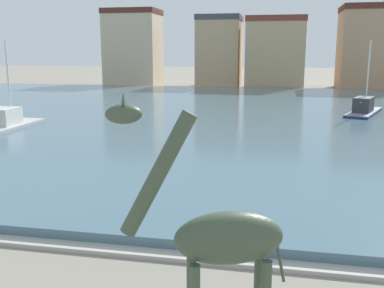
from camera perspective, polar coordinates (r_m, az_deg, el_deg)
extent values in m
cube|color=#476675|center=(37.30, 3.18, 3.94)|extent=(90.09, 51.64, 0.41)
cube|color=#ADA89E|center=(12.88, -14.08, -12.85)|extent=(90.09, 0.50, 0.12)
ellipsoid|color=#3D4C38|center=(7.00, 4.80, -11.97)|extent=(1.84, 1.16, 0.85)
cylinder|color=#3D4C38|center=(6.51, -4.38, -3.87)|extent=(1.18, 0.60, 1.90)
ellipsoid|color=#3D4C38|center=(6.33, -8.82, 3.84)|extent=(0.59, 0.43, 0.28)
cone|color=#3D4C38|center=(6.23, -8.90, 5.78)|extent=(0.06, 0.06, 0.16)
cone|color=#3D4C38|center=(6.37, -8.86, 5.91)|extent=(0.06, 0.06, 0.16)
cylinder|color=#3D4C38|center=(7.35, 11.20, -14.01)|extent=(0.24, 0.12, 0.90)
cube|color=#939399|center=(31.86, -22.60, 1.81)|extent=(2.33, 5.64, 0.57)
ellipsoid|color=#939399|center=(34.08, -20.18, 2.60)|extent=(2.06, 1.99, 0.54)
cube|color=#B1B1B5|center=(31.81, -22.65, 2.37)|extent=(2.28, 5.53, 0.06)
cube|color=silver|center=(31.38, -23.15, 3.29)|extent=(1.61, 1.98, 1.11)
cylinder|color=silver|center=(31.87, -22.63, 7.30)|extent=(0.12, 0.12, 5.47)
cylinder|color=silver|center=(31.23, -23.34, 3.77)|extent=(0.10, 1.97, 0.08)
cube|color=navy|center=(38.38, 21.29, 3.49)|extent=(3.97, 6.92, 0.57)
ellipsoid|color=navy|center=(41.50, 22.08, 4.01)|extent=(2.31, 2.76, 0.54)
cube|color=slate|center=(38.34, 21.33, 3.95)|extent=(3.89, 6.79, 0.06)
cube|color=#333338|center=(37.78, 21.26, 4.78)|extent=(1.98, 2.64, 1.16)
cylinder|color=silver|center=(38.59, 21.78, 8.14)|extent=(0.12, 0.12, 5.65)
cylinder|color=silver|center=(37.58, 21.24, 5.15)|extent=(0.88, 2.24, 0.08)
cube|color=#C6B293|center=(71.82, -7.60, 11.90)|extent=(8.16, 6.30, 10.93)
cube|color=#51281E|center=(72.07, -7.73, 16.57)|extent=(8.32, 6.43, 0.80)
cube|color=tan|center=(68.70, 3.56, 11.51)|extent=(6.39, 6.89, 9.79)
cube|color=#42424C|center=(68.87, 3.62, 15.92)|extent=(6.51, 7.03, 0.80)
cube|color=tan|center=(66.22, 10.68, 11.15)|extent=(8.23, 6.18, 9.40)
cube|color=brown|center=(66.36, 10.85, 15.55)|extent=(8.40, 6.31, 0.80)
cube|color=tan|center=(69.28, 22.02, 11.14)|extent=(8.48, 7.98, 10.88)
cube|color=#51281E|center=(69.54, 22.41, 15.94)|extent=(8.65, 8.14, 0.80)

